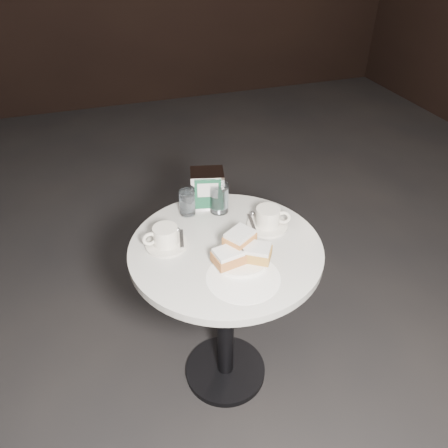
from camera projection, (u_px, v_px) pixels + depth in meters
ground at (225, 372)px, 2.01m from camera, size 7.00×7.00×0.00m
cafe_table at (226, 286)px, 1.68m from camera, size 0.70×0.70×0.74m
sugar_spill at (243, 277)px, 1.44m from camera, size 0.32×0.32×0.00m
beignet_plate at (241, 252)px, 1.49m from camera, size 0.22×0.22×0.10m
coffee_cup_left at (165, 238)px, 1.55m from camera, size 0.16×0.16×0.08m
coffee_cup_right at (268, 219)px, 1.64m from camera, size 0.21×0.21×0.08m
water_glass_left at (187, 203)px, 1.71m from camera, size 0.07×0.07×0.10m
water_glass_right at (219, 198)px, 1.72m from camera, size 0.10×0.10×0.12m
napkin_dispenser at (207, 188)px, 1.74m from camera, size 0.15×0.13×0.15m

